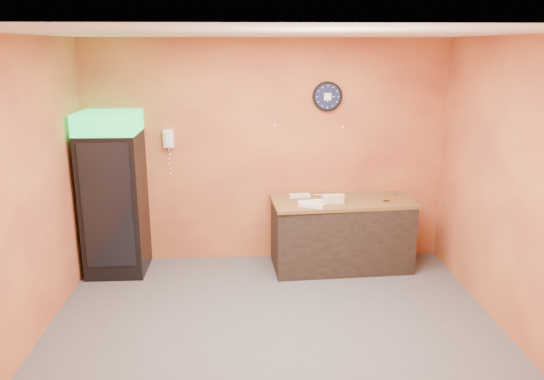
{
  "coord_description": "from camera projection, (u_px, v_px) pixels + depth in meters",
  "views": [
    {
      "loc": [
        -0.25,
        -4.55,
        2.69
      ],
      "look_at": [
        -0.0,
        0.6,
        1.29
      ],
      "focal_mm": 35.0,
      "sensor_mm": 36.0,
      "label": 1
    }
  ],
  "objects": [
    {
      "name": "floor",
      "position": [
        275.0,
        335.0,
        5.1
      ],
      "size": [
        4.5,
        4.5,
        0.0
      ],
      "primitive_type": "plane",
      "color": "#47474C",
      "rests_on": "ground"
    },
    {
      "name": "back_wall",
      "position": [
        267.0,
        153.0,
        6.67
      ],
      "size": [
        4.5,
        0.02,
        2.8
      ],
      "primitive_type": "cube",
      "color": "orange",
      "rests_on": "floor"
    },
    {
      "name": "left_wall",
      "position": [
        19.0,
        199.0,
        4.63
      ],
      "size": [
        0.02,
        4.0,
        2.8
      ],
      "primitive_type": "cube",
      "color": "orange",
      "rests_on": "floor"
    },
    {
      "name": "right_wall",
      "position": [
        521.0,
        193.0,
        4.84
      ],
      "size": [
        0.02,
        4.0,
        2.8
      ],
      "primitive_type": "cube",
      "color": "orange",
      "rests_on": "floor"
    },
    {
      "name": "ceiling",
      "position": [
        275.0,
        33.0,
        4.37
      ],
      "size": [
        4.5,
        4.0,
        0.02
      ],
      "primitive_type": "cube",
      "color": "white",
      "rests_on": "back_wall"
    },
    {
      "name": "beverage_cooler",
      "position": [
        113.0,
        197.0,
        6.32
      ],
      "size": [
        0.69,
        0.71,
        1.96
      ],
      "rotation": [
        0.0,
        0.0,
        0.01
      ],
      "color": "black",
      "rests_on": "floor"
    },
    {
      "name": "prep_counter",
      "position": [
        341.0,
        235.0,
        6.61
      ],
      "size": [
        1.72,
        0.86,
        0.84
      ],
      "primitive_type": "cube",
      "rotation": [
        0.0,
        0.0,
        0.07
      ],
      "color": "black",
      "rests_on": "floor"
    },
    {
      "name": "wall_clock",
      "position": [
        327.0,
        96.0,
        6.49
      ],
      "size": [
        0.36,
        0.06,
        0.36
      ],
      "color": "black",
      "rests_on": "back_wall"
    },
    {
      "name": "wall_phone",
      "position": [
        168.0,
        139.0,
        6.51
      ],
      "size": [
        0.12,
        0.11,
        0.22
      ],
      "color": "white",
      "rests_on": "back_wall"
    },
    {
      "name": "butcher_paper",
      "position": [
        342.0,
        201.0,
        6.49
      ],
      "size": [
        1.77,
        0.91,
        0.04
      ],
      "primitive_type": "cube",
      "rotation": [
        0.0,
        0.0,
        0.09
      ],
      "color": "brown",
      "rests_on": "prep_counter"
    },
    {
      "name": "sub_roll_stack",
      "position": [
        333.0,
        199.0,
        6.32
      ],
      "size": [
        0.27,
        0.12,
        0.11
      ],
      "rotation": [
        0.0,
        0.0,
        0.13
      ],
      "color": "beige",
      "rests_on": "butcher_paper"
    },
    {
      "name": "wrapped_sandwich_left",
      "position": [
        310.0,
        203.0,
        6.3
      ],
      "size": [
        0.32,
        0.18,
        0.04
      ],
      "primitive_type": "cube",
      "rotation": [
        0.0,
        0.0,
        0.23
      ],
      "color": "silver",
      "rests_on": "butcher_paper"
    },
    {
      "name": "wrapped_sandwich_mid",
      "position": [
        312.0,
        205.0,
        6.2
      ],
      "size": [
        0.32,
        0.23,
        0.04
      ],
      "primitive_type": "cube",
      "rotation": [
        0.0,
        0.0,
        -0.44
      ],
      "color": "silver",
      "rests_on": "butcher_paper"
    },
    {
      "name": "wrapped_sandwich_right",
      "position": [
        300.0,
        196.0,
        6.6
      ],
      "size": [
        0.27,
        0.13,
        0.04
      ],
      "primitive_type": "cube",
      "rotation": [
        0.0,
        0.0,
        0.11
      ],
      "color": "silver",
      "rests_on": "butcher_paper"
    },
    {
      "name": "kitchen_tool",
      "position": [
        326.0,
        193.0,
        6.66
      ],
      "size": [
        0.06,
        0.06,
        0.06
      ],
      "primitive_type": "cylinder",
      "color": "silver",
      "rests_on": "butcher_paper"
    }
  ]
}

